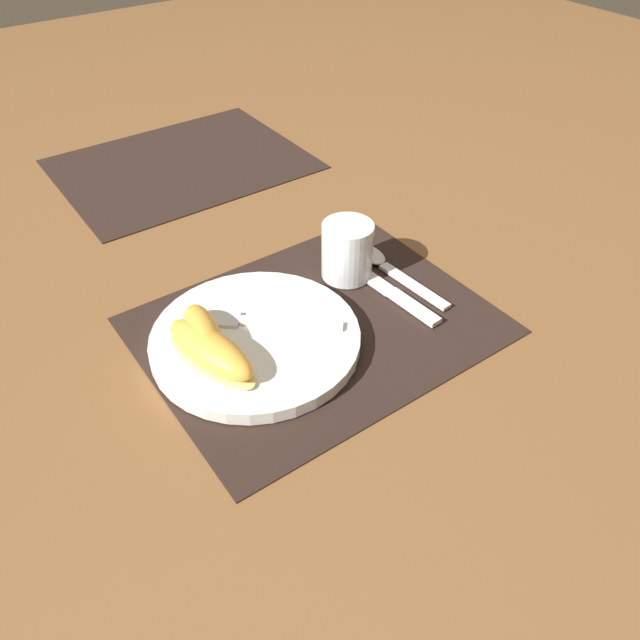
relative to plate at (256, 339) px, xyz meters
name	(u,v)px	position (x,y,z in m)	size (l,w,h in m)	color
ground_plane	(317,326)	(0.08, -0.01, -0.01)	(3.00, 3.00, 0.00)	brown
placemat	(317,325)	(0.08, -0.01, -0.01)	(0.41, 0.32, 0.00)	black
placemat_far	(182,164)	(0.13, 0.47, -0.01)	(0.41, 0.32, 0.00)	black
plate	(256,339)	(0.00, 0.00, 0.00)	(0.24, 0.24, 0.02)	white
juice_glass	(347,254)	(0.17, 0.05, 0.03)	(0.07, 0.07, 0.08)	silver
knife	(383,287)	(0.19, 0.00, -0.01)	(0.03, 0.20, 0.01)	silver
spoon	(380,262)	(0.22, 0.04, 0.00)	(0.04, 0.18, 0.01)	silver
fork	(246,321)	(0.00, 0.02, 0.01)	(0.16, 0.14, 0.00)	silver
citrus_wedge_0	(204,337)	(-0.06, 0.01, 0.02)	(0.06, 0.11, 0.04)	#F4DB84
citrus_wedge_1	(209,349)	(-0.06, -0.01, 0.02)	(0.08, 0.14, 0.04)	#F4DB84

